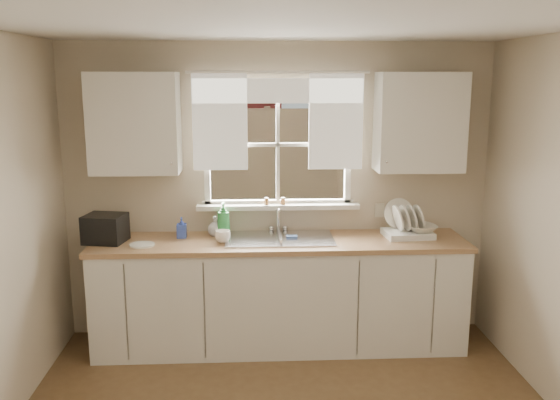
{
  "coord_description": "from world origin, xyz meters",
  "views": [
    {
      "loc": [
        -0.23,
        -2.96,
        2.21
      ],
      "look_at": [
        0.0,
        1.65,
        1.25
      ],
      "focal_mm": 38.0,
      "sensor_mm": 36.0,
      "label": 1
    }
  ],
  "objects_px": {
    "cup": "(223,237)",
    "dish_rack": "(407,227)",
    "soap_bottle_a": "(223,220)",
    "black_appliance": "(105,228)"
  },
  "relations": [
    {
      "from": "dish_rack",
      "to": "soap_bottle_a",
      "type": "relative_size",
      "value": 1.4
    },
    {
      "from": "soap_bottle_a",
      "to": "dish_rack",
      "type": "bearing_deg",
      "value": 2.62
    },
    {
      "from": "soap_bottle_a",
      "to": "black_appliance",
      "type": "bearing_deg",
      "value": -168.47
    },
    {
      "from": "dish_rack",
      "to": "black_appliance",
      "type": "relative_size",
      "value": 1.33
    },
    {
      "from": "soap_bottle_a",
      "to": "black_appliance",
      "type": "height_order",
      "value": "soap_bottle_a"
    },
    {
      "from": "black_appliance",
      "to": "soap_bottle_a",
      "type": "bearing_deg",
      "value": 17.77
    },
    {
      "from": "dish_rack",
      "to": "cup",
      "type": "height_order",
      "value": "dish_rack"
    },
    {
      "from": "dish_rack",
      "to": "soap_bottle_a",
      "type": "xyz_separation_m",
      "value": [
        -1.52,
        0.06,
        0.07
      ]
    },
    {
      "from": "dish_rack",
      "to": "soap_bottle_a",
      "type": "bearing_deg",
      "value": 177.65
    },
    {
      "from": "cup",
      "to": "dish_rack",
      "type": "bearing_deg",
      "value": -14.41
    }
  ]
}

